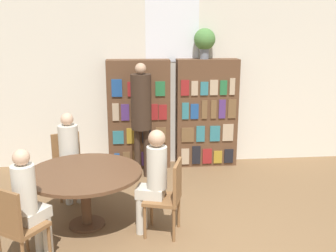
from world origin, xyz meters
name	(u,v)px	position (x,y,z in m)	size (l,w,h in m)	color
wall_back	(172,79)	(0.00, 3.31, 1.51)	(6.40, 0.07, 3.00)	beige
bookshelf_left	(139,115)	(-0.59, 3.12, 0.92)	(1.05, 0.34, 1.86)	brown
bookshelf_right	(206,113)	(0.59, 3.12, 0.92)	(1.05, 0.34, 1.86)	brown
flower_vase	(205,40)	(0.52, 3.12, 2.16)	(0.36, 0.36, 0.50)	slate
reading_table	(85,179)	(-1.29, 1.05, 0.61)	(1.39, 1.39, 0.71)	brown
chair_near_camera	(16,224)	(-1.88, 0.20, 0.51)	(0.56, 0.56, 0.90)	brown
chair_left_side	(68,161)	(-1.64, 2.02, 0.51)	(0.51, 0.51, 0.90)	brown
chair_far_side	(169,194)	(-0.31, 0.75, 0.51)	(0.50, 0.50, 0.90)	brown
seated_reader_left	(70,151)	(-1.58, 1.85, 0.71)	(0.36, 0.41, 1.25)	beige
seated_reader_right	(153,176)	(-0.48, 0.81, 0.72)	(0.38, 0.32, 1.27)	beige
seated_reader_back	(29,199)	(-1.77, 0.35, 0.69)	(0.37, 0.40, 1.24)	beige
librarian_standing	(141,108)	(-0.56, 2.61, 1.15)	(0.32, 0.59, 1.85)	#332319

